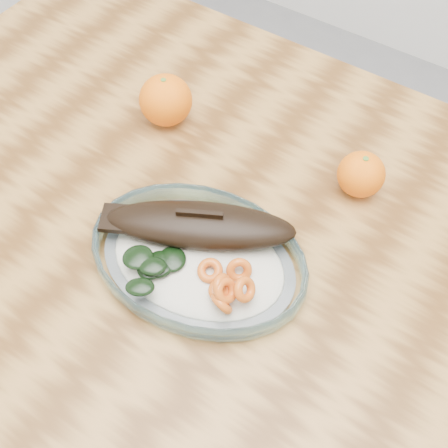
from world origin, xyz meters
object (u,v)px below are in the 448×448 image
object	(u,v)px
plated_meal	(198,255)
orange_right	(361,174)
dining_table	(215,255)
orange_left	(166,100)

from	to	relation	value
plated_meal	orange_right	bearing A→B (deg)	52.96
plated_meal	orange_right	world-z (taller)	plated_meal
dining_table	orange_right	world-z (taller)	orange_right
orange_left	orange_right	size ratio (longest dim) A/B	1.22
plated_meal	orange_left	xyz separation A→B (m)	(-0.19, 0.19, 0.02)
orange_right	orange_left	bearing A→B (deg)	-173.18
dining_table	plated_meal	xyz separation A→B (m)	(0.02, -0.07, 0.12)
plated_meal	orange_right	size ratio (longest dim) A/B	8.93
plated_meal	orange_left	bearing A→B (deg)	126.09
dining_table	orange_left	size ratio (longest dim) A/B	14.68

